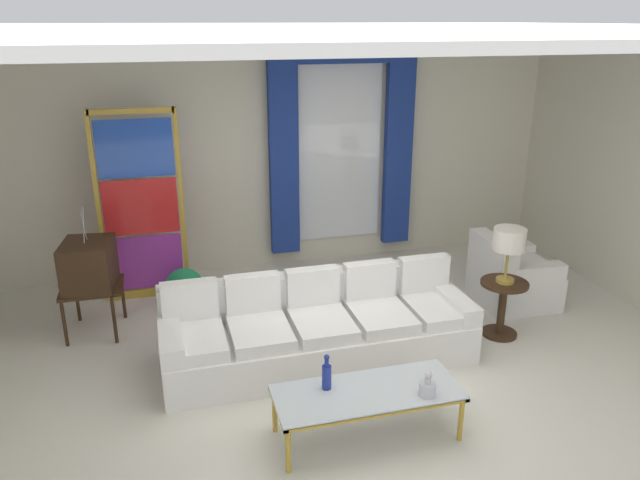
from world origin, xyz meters
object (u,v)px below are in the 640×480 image
object	(u,v)px
stained_glass_divider	(141,211)
table_lamp_brass	(509,242)
peacock_figurine	(185,290)
armchair_white	(510,279)
couch_white_long	(317,329)
coffee_table	(367,395)
bottle_crystal_tall	(427,387)
vintage_tv	(89,267)
round_side_table	(502,303)
bottle_blue_decanter	(327,375)

from	to	relation	value
stained_glass_divider	table_lamp_brass	size ratio (longest dim) A/B	3.86
peacock_figurine	armchair_white	bearing A→B (deg)	-13.19
couch_white_long	stained_glass_divider	bearing A→B (deg)	129.64
coffee_table	bottle_crystal_tall	bearing A→B (deg)	-22.18
coffee_table	vintage_tv	xyz separation A→B (m)	(-2.16, 2.37, 0.35)
coffee_table	stained_glass_divider	size ratio (longest dim) A/B	0.66
couch_white_long	round_side_table	xyz separation A→B (m)	(1.95, -0.06, 0.05)
coffee_table	stained_glass_divider	xyz separation A→B (m)	(-1.62, 3.12, 0.68)
stained_glass_divider	vintage_tv	bearing A→B (deg)	-125.74
vintage_tv	armchair_white	world-z (taller)	vintage_tv
stained_glass_divider	table_lamp_brass	bearing A→B (deg)	-28.93
couch_white_long	coffee_table	distance (m)	1.25
vintage_tv	peacock_figurine	world-z (taller)	vintage_tv
bottle_crystal_tall	table_lamp_brass	distance (m)	2.07
coffee_table	stained_glass_divider	world-z (taller)	stained_glass_divider
armchair_white	bottle_crystal_tall	bearing A→B (deg)	-134.18
armchair_white	peacock_figurine	world-z (taller)	armchair_white
coffee_table	armchair_white	size ratio (longest dim) A/B	1.70
peacock_figurine	round_side_table	xyz separation A→B (m)	(3.10, -1.51, 0.14)
peacock_figurine	bottle_blue_decanter	bearing A→B (deg)	-70.31
couch_white_long	peacock_figurine	distance (m)	1.86
couch_white_long	round_side_table	distance (m)	1.95
coffee_table	bottle_crystal_tall	xyz separation A→B (m)	(0.42, -0.17, 0.10)
couch_white_long	coffee_table	size ratio (longest dim) A/B	2.03
couch_white_long	bottle_blue_decanter	xyz separation A→B (m)	(-0.23, -1.14, 0.22)
bottle_blue_decanter	stained_glass_divider	distance (m)	3.33
coffee_table	table_lamp_brass	bearing A→B (deg)	32.32
bottle_blue_decanter	table_lamp_brass	world-z (taller)	table_lamp_brass
table_lamp_brass	vintage_tv	bearing A→B (deg)	163.70
bottle_blue_decanter	vintage_tv	distance (m)	2.93
round_side_table	vintage_tv	bearing A→B (deg)	163.70
armchair_white	bottle_blue_decanter	bearing A→B (deg)	-146.98
table_lamp_brass	bottle_blue_decanter	bearing A→B (deg)	-153.71
round_side_table	stained_glass_divider	bearing A→B (deg)	151.07
bottle_blue_decanter	peacock_figurine	distance (m)	2.77
peacock_figurine	couch_white_long	bearing A→B (deg)	-51.49
couch_white_long	table_lamp_brass	size ratio (longest dim) A/B	5.13
table_lamp_brass	couch_white_long	bearing A→B (deg)	178.22
coffee_table	bottle_blue_decanter	world-z (taller)	bottle_blue_decanter
vintage_tv	armchair_white	xyz separation A→B (m)	(4.54, -0.51, -0.44)
couch_white_long	vintage_tv	world-z (taller)	vintage_tv
armchair_white	couch_white_long	bearing A→B (deg)	-166.10
bottle_blue_decanter	vintage_tv	world-z (taller)	vintage_tv
coffee_table	armchair_white	bearing A→B (deg)	37.89
table_lamp_brass	stained_glass_divider	bearing A→B (deg)	151.07
armchair_white	peacock_figurine	size ratio (longest dim) A/B	1.42
bottle_crystal_tall	peacock_figurine	distance (m)	3.32
couch_white_long	table_lamp_brass	xyz separation A→B (m)	(1.95, -0.06, 0.72)
round_side_table	peacock_figurine	bearing A→B (deg)	154.00
bottle_blue_decanter	armchair_white	distance (m)	3.21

